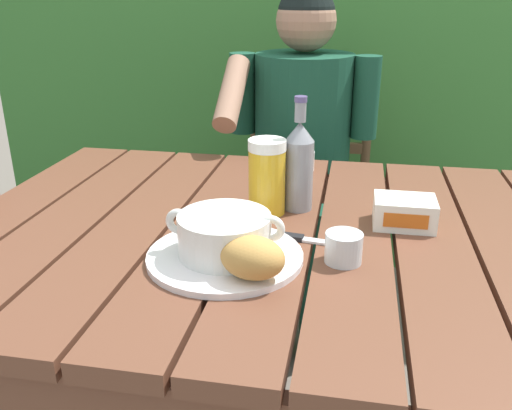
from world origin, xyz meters
TOP-DOWN VIEW (x-y plane):
  - dining_table at (-0.00, 0.00)m, footprint 1.36×0.97m
  - chair_near_diner at (-0.03, 0.93)m, footprint 0.48×0.45m
  - person_eating at (-0.04, 0.73)m, footprint 0.48×0.47m
  - serving_plate at (-0.08, -0.16)m, footprint 0.29×0.29m
  - soup_bowl at (-0.08, -0.16)m, footprint 0.22×0.17m
  - bread_roll at (-0.01, -0.24)m, footprint 0.12×0.10m
  - beer_glass at (-0.04, 0.08)m, footprint 0.08×0.08m
  - beer_bottle at (0.02, 0.11)m, footprint 0.06×0.06m
  - water_glass_small at (0.13, -0.13)m, footprint 0.07×0.07m
  - butter_tub at (0.25, 0.06)m, footprint 0.12×0.10m
  - table_knife at (0.05, -0.06)m, footprint 0.17×0.04m
  - diner_bowl at (-0.03, 0.39)m, footprint 0.14×0.14m

SIDE VIEW (x-z plane):
  - chair_near_diner at x=-0.03m, z-range -0.01..0.95m
  - dining_table at x=0.00m, z-range 0.29..1.03m
  - person_eating at x=-0.04m, z-range 0.11..1.32m
  - table_knife at x=0.05m, z-range 0.74..0.75m
  - serving_plate at x=-0.08m, z-range 0.74..0.75m
  - diner_bowl at x=-0.03m, z-range 0.74..0.79m
  - water_glass_small at x=0.13m, z-range 0.74..0.80m
  - butter_tub at x=0.25m, z-range 0.74..0.80m
  - bread_roll at x=-0.01m, z-range 0.75..0.83m
  - soup_bowl at x=-0.08m, z-range 0.75..0.83m
  - beer_glass at x=-0.04m, z-range 0.74..0.91m
  - beer_bottle at x=0.02m, z-range 0.72..0.97m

